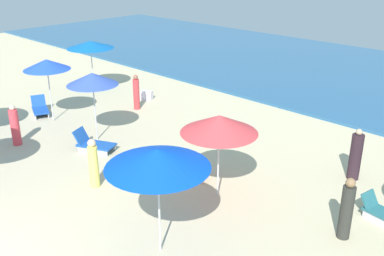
{
  "coord_description": "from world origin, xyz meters",
  "views": [
    {
      "loc": [
        9.37,
        -2.07,
        6.85
      ],
      "look_at": [
        -0.32,
        7.87,
        1.25
      ],
      "focal_mm": 41.73,
      "sensor_mm": 36.0,
      "label": 1
    }
  ],
  "objects_px": {
    "lounge_chair_1_0": "(383,213)",
    "lounge_chair_4_0": "(93,144)",
    "beachgoer_1": "(347,210)",
    "cooler_box_0": "(147,95)",
    "umbrella_9": "(219,124)",
    "umbrella_4": "(92,79)",
    "beachgoer_3": "(136,93)",
    "umbrella_6": "(158,158)",
    "beachgoer_4": "(93,164)",
    "lounge_chair_3_0": "(40,109)",
    "lounge_chair_9_0": "(187,168)",
    "umbrella_3": "(47,65)",
    "beachgoer_0": "(15,126)",
    "umbrella_2": "(90,45)",
    "beachgoer_5": "(356,156)"
  },
  "relations": [
    {
      "from": "beachgoer_1",
      "to": "beachgoer_0",
      "type": "bearing_deg",
      "value": 2.18
    },
    {
      "from": "lounge_chair_3_0",
      "to": "beachgoer_4",
      "type": "height_order",
      "value": "beachgoer_4"
    },
    {
      "from": "lounge_chair_4_0",
      "to": "umbrella_3",
      "type": "bearing_deg",
      "value": 57.28
    },
    {
      "from": "umbrella_4",
      "to": "beachgoer_1",
      "type": "distance_m",
      "value": 9.94
    },
    {
      "from": "lounge_chair_3_0",
      "to": "beachgoer_5",
      "type": "xyz_separation_m",
      "value": [
        12.63,
        4.05,
        0.51
      ]
    },
    {
      "from": "lounge_chair_4_0",
      "to": "beachgoer_5",
      "type": "height_order",
      "value": "beachgoer_5"
    },
    {
      "from": "umbrella_2",
      "to": "beachgoer_3",
      "type": "relative_size",
      "value": 1.62
    },
    {
      "from": "umbrella_9",
      "to": "beachgoer_3",
      "type": "bearing_deg",
      "value": 157.25
    },
    {
      "from": "beachgoer_5",
      "to": "cooler_box_0",
      "type": "height_order",
      "value": "beachgoer_5"
    },
    {
      "from": "beachgoer_3",
      "to": "cooler_box_0",
      "type": "distance_m",
      "value": 1.5
    },
    {
      "from": "umbrella_2",
      "to": "umbrella_6",
      "type": "relative_size",
      "value": 0.97
    },
    {
      "from": "umbrella_9",
      "to": "beachgoer_0",
      "type": "height_order",
      "value": "umbrella_9"
    },
    {
      "from": "lounge_chair_4_0",
      "to": "lounge_chair_3_0",
      "type": "bearing_deg",
      "value": 59.2
    },
    {
      "from": "beachgoer_5",
      "to": "umbrella_4",
      "type": "bearing_deg",
      "value": 123.22
    },
    {
      "from": "lounge_chair_3_0",
      "to": "umbrella_6",
      "type": "relative_size",
      "value": 0.53
    },
    {
      "from": "lounge_chair_4_0",
      "to": "umbrella_6",
      "type": "bearing_deg",
      "value": -134.47
    },
    {
      "from": "beachgoer_3",
      "to": "beachgoer_4",
      "type": "bearing_deg",
      "value": -171.23
    },
    {
      "from": "beachgoer_0",
      "to": "beachgoer_3",
      "type": "height_order",
      "value": "beachgoer_3"
    },
    {
      "from": "umbrella_3",
      "to": "umbrella_9",
      "type": "xyz_separation_m",
      "value": [
        9.16,
        0.2,
        -0.16
      ]
    },
    {
      "from": "umbrella_9",
      "to": "beachgoer_5",
      "type": "relative_size",
      "value": 1.49
    },
    {
      "from": "lounge_chair_9_0",
      "to": "umbrella_3",
      "type": "bearing_deg",
      "value": 77.25
    },
    {
      "from": "lounge_chair_1_0",
      "to": "umbrella_6",
      "type": "relative_size",
      "value": 0.49
    },
    {
      "from": "lounge_chair_1_0",
      "to": "lounge_chair_4_0",
      "type": "bearing_deg",
      "value": 116.47
    },
    {
      "from": "lounge_chair_4_0",
      "to": "beachgoer_1",
      "type": "distance_m",
      "value": 9.13
    },
    {
      "from": "umbrella_2",
      "to": "beachgoer_0",
      "type": "relative_size",
      "value": 1.67
    },
    {
      "from": "lounge_chair_3_0",
      "to": "beachgoer_1",
      "type": "xyz_separation_m",
      "value": [
        13.89,
        0.9,
        0.53
      ]
    },
    {
      "from": "beachgoer_4",
      "to": "beachgoer_5",
      "type": "xyz_separation_m",
      "value": [
        5.48,
        6.06,
        0.02
      ]
    },
    {
      "from": "lounge_chair_1_0",
      "to": "umbrella_9",
      "type": "distance_m",
      "value": 5.01
    },
    {
      "from": "umbrella_3",
      "to": "beachgoer_0",
      "type": "distance_m",
      "value": 3.1
    },
    {
      "from": "beachgoer_3",
      "to": "cooler_box_0",
      "type": "relative_size",
      "value": 3.04
    },
    {
      "from": "lounge_chair_1_0",
      "to": "lounge_chair_9_0",
      "type": "xyz_separation_m",
      "value": [
        -5.64,
        -1.82,
        0.01
      ]
    },
    {
      "from": "lounge_chair_4_0",
      "to": "beachgoer_5",
      "type": "distance_m",
      "value": 9.01
    },
    {
      "from": "beachgoer_3",
      "to": "lounge_chair_3_0",
      "type": "bearing_deg",
      "value": 112.87
    },
    {
      "from": "beachgoer_0",
      "to": "umbrella_9",
      "type": "bearing_deg",
      "value": -82.74
    },
    {
      "from": "lounge_chair_4_0",
      "to": "cooler_box_0",
      "type": "height_order",
      "value": "lounge_chair_4_0"
    },
    {
      "from": "beachgoer_4",
      "to": "umbrella_3",
      "type": "bearing_deg",
      "value": -6.89
    },
    {
      "from": "lounge_chair_9_0",
      "to": "beachgoer_3",
      "type": "relative_size",
      "value": 0.91
    },
    {
      "from": "umbrella_2",
      "to": "lounge_chair_3_0",
      "type": "height_order",
      "value": "umbrella_2"
    },
    {
      "from": "umbrella_6",
      "to": "beachgoer_3",
      "type": "relative_size",
      "value": 1.68
    },
    {
      "from": "umbrella_3",
      "to": "lounge_chair_4_0",
      "type": "xyz_separation_m",
      "value": [
        3.82,
        -0.54,
        -2.19
      ]
    },
    {
      "from": "umbrella_4",
      "to": "umbrella_3",
      "type": "bearing_deg",
      "value": -177.22
    },
    {
      "from": "umbrella_3",
      "to": "beachgoer_0",
      "type": "relative_size",
      "value": 1.7
    },
    {
      "from": "beachgoer_1",
      "to": "cooler_box_0",
      "type": "bearing_deg",
      "value": -30.24
    },
    {
      "from": "umbrella_6",
      "to": "lounge_chair_4_0",
      "type": "bearing_deg",
      "value": 160.17
    },
    {
      "from": "umbrella_2",
      "to": "lounge_chair_4_0",
      "type": "xyz_separation_m",
      "value": [
        6.08,
        -4.15,
        -2.17
      ]
    },
    {
      "from": "lounge_chair_1_0",
      "to": "beachgoer_0",
      "type": "relative_size",
      "value": 0.85
    },
    {
      "from": "lounge_chair_9_0",
      "to": "beachgoer_4",
      "type": "relative_size",
      "value": 0.92
    },
    {
      "from": "beachgoer_4",
      "to": "beachgoer_1",
      "type": "bearing_deg",
      "value": -145.19
    },
    {
      "from": "umbrella_4",
      "to": "beachgoer_3",
      "type": "distance_m",
      "value": 4.05
    },
    {
      "from": "umbrella_2",
      "to": "umbrella_4",
      "type": "distance_m",
      "value": 6.33
    }
  ]
}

